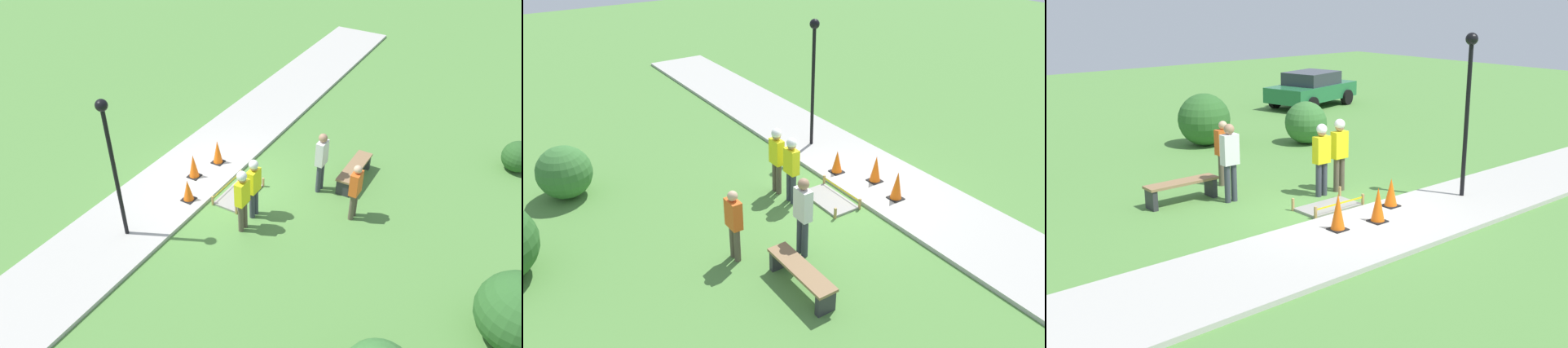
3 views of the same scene
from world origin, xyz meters
The scene contains 14 objects.
ground_plane centered at (0.00, 0.00, 0.00)m, with size 60.00×60.00×0.00m, color #51843D.
sidewalk centered at (0.00, -1.24, 0.05)m, with size 28.00×2.47×0.10m.
wet_concrete_patch centered at (0.07, 0.55, 0.04)m, with size 1.48×0.82×0.29m.
traffic_cone_near_patch centered at (-0.90, -0.80, 0.47)m, with size 0.34×0.34×0.75m.
traffic_cone_far_patch centered at (0.07, -0.97, 0.46)m, with size 0.34×0.34×0.74m.
traffic_cone_sidewalk_edge centered at (1.03, -0.45, 0.42)m, with size 0.34×0.34×0.64m.
park_bench centered at (-2.23, 3.06, 0.36)m, with size 1.75×0.44×0.52m.
worker_supervisor centered at (1.19, 1.41, 1.07)m, with size 0.40×0.26×1.79m.
worker_assistant centered at (0.58, 1.37, 1.04)m, with size 0.40×0.25×1.75m.
bystander_in_orange_shirt centered at (-0.67, 3.65, 0.93)m, with size 0.40×0.22×1.64m.
bystander_in_gray_shirt centered at (-1.32, 2.39, 1.05)m, with size 0.40×0.24×1.84m.
lamppost_near centered at (2.91, -0.97, 2.57)m, with size 0.28×0.28×3.75m.
shrub_rounded_near centered at (-5.21, 7.03, 0.47)m, with size 0.94×0.94×0.94m.
shrub_rounded_far centered at (1.35, 7.85, 0.83)m, with size 1.66×1.66×1.66m.
Camera 1 is at (9.48, 6.82, 8.74)m, focal length 35.00 mm.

